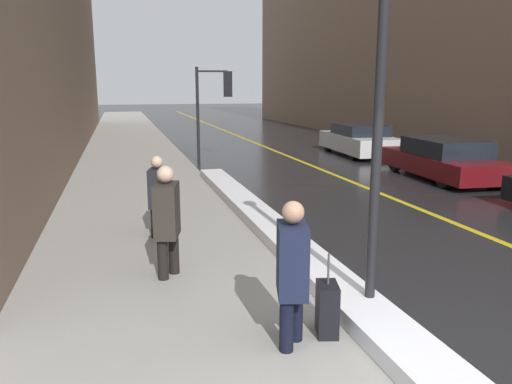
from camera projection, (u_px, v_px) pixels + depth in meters
name	position (u px, v px, depth m)	size (l,w,h in m)	color
sidewalk_slab	(135.00, 163.00, 18.24)	(4.00, 80.00, 0.01)	#9E9B93
road_centre_stripe	(290.00, 157.00, 19.79)	(0.16, 80.00, 0.00)	gold
snow_bank_curb	(268.00, 224.00, 9.66)	(0.66, 12.38, 0.21)	white
lamp_post	(379.00, 98.00, 5.58)	(0.28, 0.28, 4.26)	black
traffic_light_near	(217.00, 94.00, 17.93)	(1.31, 0.33, 3.42)	black
pedestrian_with_shoulder_bag	(292.00, 268.00, 5.16)	(0.42, 0.75, 1.59)	black
pedestrian_nearside	(167.00, 216.00, 7.09)	(0.43, 0.59, 1.64)	black
pedestrian_in_glasses	(158.00, 192.00, 9.06)	(0.40, 0.54, 1.50)	black
parked_car_maroon	(443.00, 159.00, 15.09)	(2.19, 4.80, 1.20)	#600F14
parked_car_white	(359.00, 140.00, 20.31)	(2.06, 4.61, 1.25)	silver
rolling_suitcase	(327.00, 309.00, 5.51)	(0.30, 0.40, 0.95)	black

